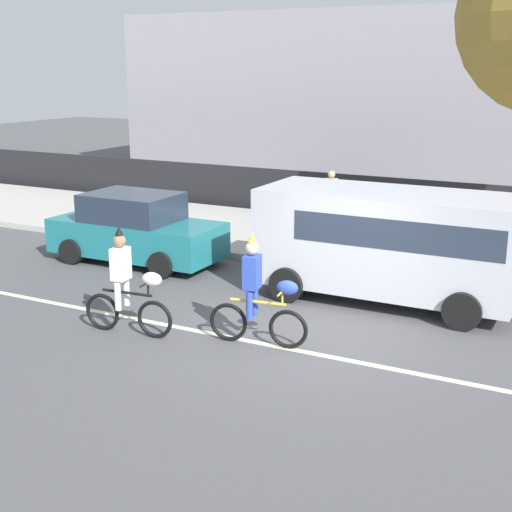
# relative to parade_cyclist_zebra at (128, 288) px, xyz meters

# --- Properties ---
(ground_plane) EXTENTS (80.00, 80.00, 0.00)m
(ground_plane) POSITION_rel_parade_cyclist_zebra_xyz_m (3.04, 1.15, -0.84)
(ground_plane) COLOR #4C4C4F
(road_centre_line) EXTENTS (36.00, 0.14, 0.01)m
(road_centre_line) POSITION_rel_parade_cyclist_zebra_xyz_m (3.04, 0.65, -0.84)
(road_centre_line) COLOR beige
(road_centre_line) RESTS_ON ground
(sidewalk_curb) EXTENTS (60.00, 5.00, 0.15)m
(sidewalk_curb) POSITION_rel_parade_cyclist_zebra_xyz_m (3.04, 7.65, -0.77)
(sidewalk_curb) COLOR #ADAAA3
(sidewalk_curb) RESTS_ON ground
(fence_line) EXTENTS (40.00, 0.08, 1.40)m
(fence_line) POSITION_rel_parade_cyclist_zebra_xyz_m (3.04, 10.55, -0.14)
(fence_line) COLOR black
(fence_line) RESTS_ON ground
(building_backdrop) EXTENTS (28.00, 8.00, 6.48)m
(building_backdrop) POSITION_rel_parade_cyclist_zebra_xyz_m (2.63, 19.15, 2.40)
(building_backdrop) COLOR #99939E
(building_backdrop) RESTS_ON ground
(parade_cyclist_zebra) EXTENTS (1.72, 0.50, 1.92)m
(parade_cyclist_zebra) POSITION_rel_parade_cyclist_zebra_xyz_m (0.00, 0.00, 0.00)
(parade_cyclist_zebra) COLOR black
(parade_cyclist_zebra) RESTS_ON ground
(parade_cyclist_cobalt) EXTENTS (1.71, 0.52, 1.92)m
(parade_cyclist_cobalt) POSITION_rel_parade_cyclist_zebra_xyz_m (2.23, 0.59, 0.00)
(parade_cyclist_cobalt) COLOR black
(parade_cyclist_cobalt) RESTS_ON ground
(parked_van_silver) EXTENTS (5.00, 2.22, 2.18)m
(parked_van_silver) POSITION_rel_parade_cyclist_zebra_xyz_m (3.47, 3.85, 0.44)
(parked_van_silver) COLOR silver
(parked_van_silver) RESTS_ON ground
(parked_car_teal) EXTENTS (4.10, 1.92, 1.64)m
(parked_car_teal) POSITION_rel_parade_cyclist_zebra_xyz_m (-2.73, 3.90, -0.06)
(parked_car_teal) COLOR #1E727A
(parked_car_teal) RESTS_ON ground
(pedestrian_onlooker) EXTENTS (0.32, 0.20, 1.62)m
(pedestrian_onlooker) POSITION_rel_parade_cyclist_zebra_xyz_m (0.32, 8.63, 0.17)
(pedestrian_onlooker) COLOR #33333D
(pedestrian_onlooker) RESTS_ON sidewalk_curb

